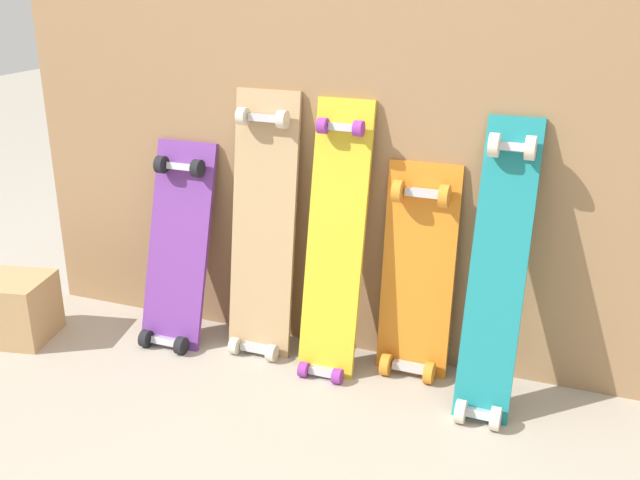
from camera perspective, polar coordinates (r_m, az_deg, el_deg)
name	(u,v)px	position (r m, az deg, el deg)	size (l,w,h in m)	color
ground_plane	(327,350)	(2.61, 0.56, -8.50)	(12.00, 12.00, 0.00)	#A89E8E
plywood_wall_panel	(336,83)	(2.37, 1.25, 12.06)	(2.29, 0.04, 1.83)	#99724C
skateboard_purple	(177,254)	(2.63, -11.01, -1.11)	(0.23, 0.28, 0.76)	#6B338C
skateboard_natural	(263,236)	(2.48, -4.46, 0.34)	(0.23, 0.21, 0.96)	tan
skateboard_yellow	(334,252)	(2.36, 1.11, -0.90)	(0.19, 0.26, 0.95)	gold
skateboard_orange	(417,281)	(2.37, 7.48, -3.16)	(0.23, 0.17, 0.75)	orange
skateboard_teal	(496,282)	(2.21, 13.47, -3.15)	(0.16, 0.35, 0.92)	#197A7F
wooden_crate	(17,308)	(2.85, -22.35, -4.92)	(0.23, 0.23, 0.23)	tan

